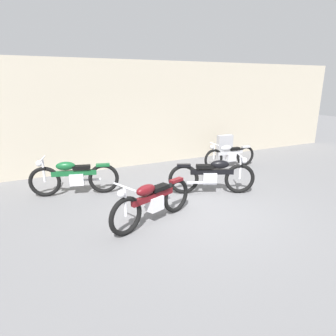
# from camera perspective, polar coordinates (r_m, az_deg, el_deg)

# --- Properties ---
(ground_plane) EXTENTS (40.00, 40.00, 0.00)m
(ground_plane) POSITION_cam_1_polar(r_m,az_deg,el_deg) (6.76, 5.99, -8.04)
(ground_plane) COLOR slate
(building_wall) EXTENTS (18.00, 0.30, 3.45)m
(building_wall) POSITION_cam_1_polar(r_m,az_deg,el_deg) (10.07, -6.82, 10.22)
(building_wall) COLOR #B2A893
(building_wall) RESTS_ON ground_plane
(stone_marker) EXTENTS (0.59, 0.25, 0.94)m
(stone_marker) POSITION_cam_1_polar(r_m,az_deg,el_deg) (10.95, 10.85, 3.84)
(stone_marker) COLOR #9E9EA3
(stone_marker) RESTS_ON ground_plane
(helmet) EXTENTS (0.25, 0.25, 0.25)m
(helmet) POSITION_cam_1_polar(r_m,az_deg,el_deg) (9.02, 7.45, -0.95)
(helmet) COLOR black
(helmet) RESTS_ON ground_plane
(motorcycle_black) EXTENTS (2.06, 1.09, 1.00)m
(motorcycle_black) POSITION_cam_1_polar(r_m,az_deg,el_deg) (7.61, 8.59, -1.45)
(motorcycle_black) COLOR black
(motorcycle_black) RESTS_ON ground_plane
(motorcycle_maroon) EXTENTS (2.06, 0.97, 0.97)m
(motorcycle_maroon) POSITION_cam_1_polar(r_m,az_deg,el_deg) (5.98, -3.06, -6.42)
(motorcycle_maroon) COLOR black
(motorcycle_maroon) RESTS_ON ground_plane
(motorcycle_silver) EXTENTS (1.93, 0.54, 0.86)m
(motorcycle_silver) POSITION_cam_1_polar(r_m,az_deg,el_deg) (10.09, 11.78, 2.44)
(motorcycle_silver) COLOR black
(motorcycle_silver) RESTS_ON ground_plane
(motorcycle_green) EXTENTS (2.15, 0.84, 0.99)m
(motorcycle_green) POSITION_cam_1_polar(r_m,az_deg,el_deg) (7.81, -17.73, -1.62)
(motorcycle_green) COLOR black
(motorcycle_green) RESTS_ON ground_plane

